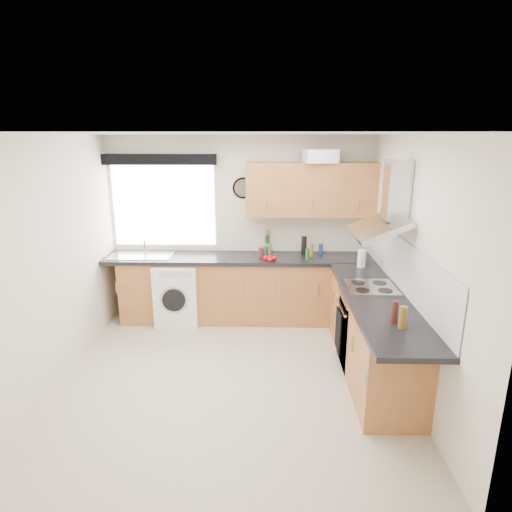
{
  "coord_description": "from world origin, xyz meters",
  "views": [
    {
      "loc": [
        0.38,
        -4.05,
        2.48
      ],
      "look_at": [
        0.25,
        0.85,
        1.1
      ],
      "focal_mm": 30.0,
      "sensor_mm": 36.0,
      "label": 1
    }
  ],
  "objects_px": {
    "oven": "(368,329)",
    "washing_machine": "(178,293)",
    "upper_cabinets": "(311,189)",
    "extractor_hood": "(387,208)"
  },
  "relations": [
    {
      "from": "oven",
      "to": "washing_machine",
      "type": "relative_size",
      "value": 1.02
    },
    {
      "from": "oven",
      "to": "washing_machine",
      "type": "bearing_deg",
      "value": 154.71
    },
    {
      "from": "upper_cabinets",
      "to": "washing_machine",
      "type": "height_order",
      "value": "upper_cabinets"
    },
    {
      "from": "oven",
      "to": "upper_cabinets",
      "type": "xyz_separation_m",
      "value": [
        -0.55,
        1.32,
        1.38
      ]
    },
    {
      "from": "oven",
      "to": "extractor_hood",
      "type": "height_order",
      "value": "extractor_hood"
    },
    {
      "from": "oven",
      "to": "washing_machine",
      "type": "height_order",
      "value": "oven"
    },
    {
      "from": "upper_cabinets",
      "to": "oven",
      "type": "bearing_deg",
      "value": -67.46
    },
    {
      "from": "upper_cabinets",
      "to": "washing_machine",
      "type": "bearing_deg",
      "value": -172.79
    },
    {
      "from": "upper_cabinets",
      "to": "extractor_hood",
      "type": "bearing_deg",
      "value": -63.87
    },
    {
      "from": "washing_machine",
      "to": "upper_cabinets",
      "type": "bearing_deg",
      "value": 6.4
    }
  ]
}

